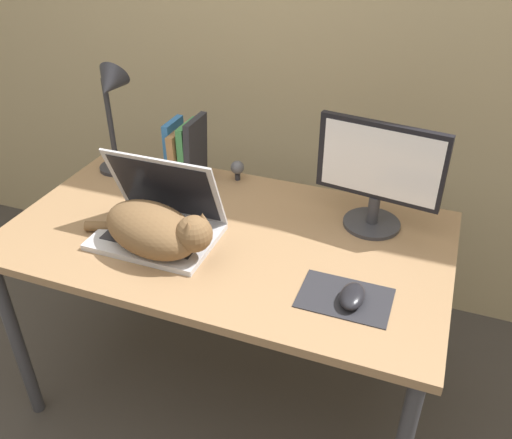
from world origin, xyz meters
The scene contains 9 objects.
desk centered at (0.00, 0.39, 0.65)m, with size 1.37×0.77×0.72m.
laptop centered at (-0.19, 0.31, 0.77)m, with size 0.36×0.26×0.26m.
cat centered at (-0.15, 0.23, 0.80)m, with size 0.45×0.27×0.16m.
external_monitor centered at (0.42, 0.59, 0.91)m, with size 0.39×0.18×0.35m.
mousepad centered at (0.42, 0.22, 0.73)m, with size 0.24×0.16×0.00m.
computer_mouse centered at (0.44, 0.21, 0.74)m, with size 0.06×0.11×0.04m.
book_row centered at (-0.28, 0.67, 0.83)m, with size 0.11×0.16×0.24m.
desk_lamp centered at (-0.52, 0.61, 1.00)m, with size 0.17×0.17×0.42m.
webcam centered at (-0.10, 0.72, 0.77)m, with size 0.05×0.05×0.07m.
Camera 1 is at (0.58, -0.89, 1.68)m, focal length 38.00 mm.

